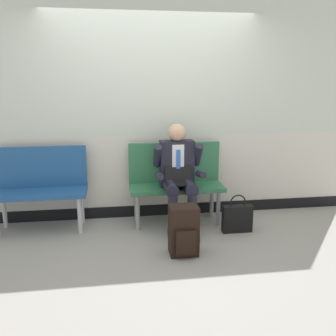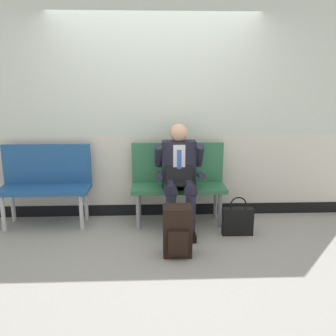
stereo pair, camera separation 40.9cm
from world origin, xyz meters
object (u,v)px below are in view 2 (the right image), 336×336
object	(u,v)px
bench_with_person	(178,178)
handbag	(238,221)
person_seated	(179,174)
backpack	(177,231)
bench_empty	(46,180)

from	to	relation	value
bench_with_person	handbag	xyz separation A→B (m)	(0.65, -0.45, -0.39)
person_seated	backpack	xyz separation A→B (m)	(-0.07, -0.70, -0.40)
bench_with_person	backpack	bearing A→B (deg)	-94.20
person_seated	handbag	xyz separation A→B (m)	(0.65, -0.25, -0.48)
bench_empty	handbag	bearing A→B (deg)	-11.35
bench_with_person	backpack	xyz separation A→B (m)	(-0.07, -0.91, -0.30)
bench_empty	person_seated	bearing A→B (deg)	-7.27
handbag	bench_empty	bearing A→B (deg)	168.65
backpack	handbag	distance (m)	0.85
bench_with_person	handbag	size ratio (longest dim) A/B	2.50
bench_empty	handbag	xyz separation A→B (m)	(2.25, -0.45, -0.38)
person_seated	backpack	world-z (taller)	person_seated
bench_with_person	backpack	distance (m)	0.96
backpack	handbag	world-z (taller)	backpack
bench_with_person	bench_empty	xyz separation A→B (m)	(-1.60, -0.00, -0.00)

